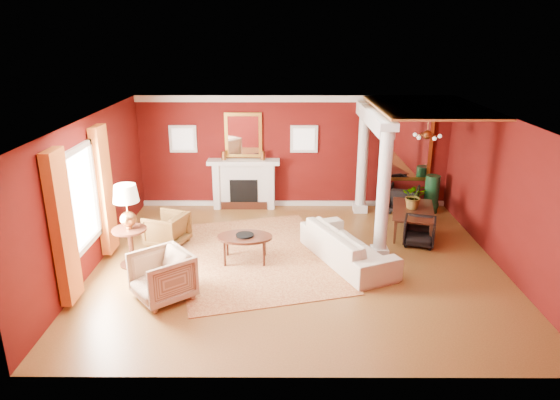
{
  "coord_description": "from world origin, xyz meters",
  "views": [
    {
      "loc": [
        -0.31,
        -9.1,
        4.46
      ],
      "look_at": [
        -0.35,
        0.55,
        1.15
      ],
      "focal_mm": 32.0,
      "sensor_mm": 36.0,
      "label": 1
    }
  ],
  "objects_px": {
    "sofa": "(348,240)",
    "coffee_table": "(245,238)",
    "side_table": "(127,211)",
    "armchair_stripe": "(162,274)",
    "dining_table": "(414,214)",
    "armchair_leopard": "(167,228)"
  },
  "relations": [
    {
      "from": "sofa",
      "to": "side_table",
      "type": "distance_m",
      "value": 4.35
    },
    {
      "from": "sofa",
      "to": "coffee_table",
      "type": "distance_m",
      "value": 2.06
    },
    {
      "from": "armchair_stripe",
      "to": "side_table",
      "type": "bearing_deg",
      "value": 176.38
    },
    {
      "from": "coffee_table",
      "to": "sofa",
      "type": "bearing_deg",
      "value": 0.17
    },
    {
      "from": "coffee_table",
      "to": "dining_table",
      "type": "height_order",
      "value": "dining_table"
    },
    {
      "from": "sofa",
      "to": "coffee_table",
      "type": "height_order",
      "value": "sofa"
    },
    {
      "from": "armchair_stripe",
      "to": "dining_table",
      "type": "xyz_separation_m",
      "value": [
        5.1,
        2.99,
        -0.01
      ]
    },
    {
      "from": "armchair_stripe",
      "to": "side_table",
      "type": "relative_size",
      "value": 0.56
    },
    {
      "from": "sofa",
      "to": "armchair_leopard",
      "type": "distance_m",
      "value": 3.9
    },
    {
      "from": "sofa",
      "to": "side_table",
      "type": "relative_size",
      "value": 1.44
    },
    {
      "from": "sofa",
      "to": "armchair_leopard",
      "type": "xyz_separation_m",
      "value": [
        -3.81,
        0.82,
        -0.07
      ]
    },
    {
      "from": "coffee_table",
      "to": "side_table",
      "type": "bearing_deg",
      "value": -175.53
    },
    {
      "from": "coffee_table",
      "to": "side_table",
      "type": "xyz_separation_m",
      "value": [
        -2.24,
        -0.17,
        0.64
      ]
    },
    {
      "from": "armchair_stripe",
      "to": "dining_table",
      "type": "bearing_deg",
      "value": 81.69
    },
    {
      "from": "sofa",
      "to": "dining_table",
      "type": "bearing_deg",
      "value": -72.57
    },
    {
      "from": "armchair_leopard",
      "to": "coffee_table",
      "type": "xyz_separation_m",
      "value": [
        1.75,
        -0.82,
        0.11
      ]
    },
    {
      "from": "sofa",
      "to": "coffee_table",
      "type": "xyz_separation_m",
      "value": [
        -2.06,
        -0.01,
        0.04
      ]
    },
    {
      "from": "dining_table",
      "to": "side_table",
      "type": "bearing_deg",
      "value": 118.55
    },
    {
      "from": "armchair_leopard",
      "to": "side_table",
      "type": "height_order",
      "value": "side_table"
    },
    {
      "from": "sofa",
      "to": "coffee_table",
      "type": "relative_size",
      "value": 2.19
    },
    {
      "from": "armchair_stripe",
      "to": "sofa",
      "type": "bearing_deg",
      "value": 74.9
    },
    {
      "from": "sofa",
      "to": "armchair_stripe",
      "type": "relative_size",
      "value": 2.58
    }
  ]
}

